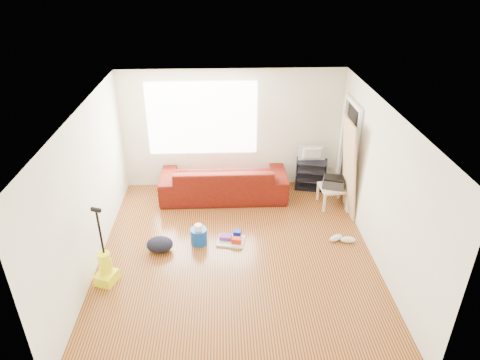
{
  "coord_description": "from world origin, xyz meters",
  "views": [
    {
      "loc": [
        -0.18,
        -5.71,
        4.47
      ],
      "look_at": [
        0.08,
        0.6,
        1.09
      ],
      "focal_mm": 32.0,
      "sensor_mm": 36.0,
      "label": 1
    }
  ],
  "objects_px": {
    "bucket": "(199,243)",
    "vacuum": "(106,269)",
    "tv_stand": "(311,174)",
    "cleaning_tray": "(232,239)",
    "backpack": "(160,250)",
    "side_table": "(333,190)",
    "sofa": "(224,196)"
  },
  "relations": [
    {
      "from": "tv_stand",
      "to": "bucket",
      "type": "distance_m",
      "value": 2.97
    },
    {
      "from": "sofa",
      "to": "side_table",
      "type": "height_order",
      "value": "side_table"
    },
    {
      "from": "bucket",
      "to": "backpack",
      "type": "distance_m",
      "value": 0.68
    },
    {
      "from": "tv_stand",
      "to": "cleaning_tray",
      "type": "distance_m",
      "value": 2.54
    },
    {
      "from": "side_table",
      "to": "vacuum",
      "type": "xyz_separation_m",
      "value": [
        -3.95,
        -2.09,
        -0.1
      ]
    },
    {
      "from": "side_table",
      "to": "backpack",
      "type": "distance_m",
      "value": 3.53
    },
    {
      "from": "side_table",
      "to": "cleaning_tray",
      "type": "distance_m",
      "value": 2.34
    },
    {
      "from": "bucket",
      "to": "vacuum",
      "type": "bearing_deg",
      "value": -146.15
    },
    {
      "from": "sofa",
      "to": "tv_stand",
      "type": "height_order",
      "value": "tv_stand"
    },
    {
      "from": "sofa",
      "to": "backpack",
      "type": "height_order",
      "value": "sofa"
    },
    {
      "from": "backpack",
      "to": "sofa",
      "type": "bearing_deg",
      "value": 60.91
    },
    {
      "from": "cleaning_tray",
      "to": "sofa",
      "type": "bearing_deg",
      "value": 94.35
    },
    {
      "from": "tv_stand",
      "to": "cleaning_tray",
      "type": "relative_size",
      "value": 1.34
    },
    {
      "from": "side_table",
      "to": "backpack",
      "type": "height_order",
      "value": "side_table"
    },
    {
      "from": "backpack",
      "to": "side_table",
      "type": "bearing_deg",
      "value": 25.24
    },
    {
      "from": "bucket",
      "to": "vacuum",
      "type": "xyz_separation_m",
      "value": [
        -1.36,
        -0.91,
        0.24
      ]
    },
    {
      "from": "bucket",
      "to": "side_table",
      "type": "bearing_deg",
      "value": 24.37
    },
    {
      "from": "bucket",
      "to": "backpack",
      "type": "bearing_deg",
      "value": -164.05
    },
    {
      "from": "tv_stand",
      "to": "bucket",
      "type": "height_order",
      "value": "tv_stand"
    },
    {
      "from": "vacuum",
      "to": "backpack",
      "type": "bearing_deg",
      "value": 65.7
    },
    {
      "from": "side_table",
      "to": "bucket",
      "type": "height_order",
      "value": "side_table"
    },
    {
      "from": "tv_stand",
      "to": "bucket",
      "type": "xyz_separation_m",
      "value": [
        -2.29,
        -1.87,
        -0.33
      ]
    },
    {
      "from": "side_table",
      "to": "bucket",
      "type": "xyz_separation_m",
      "value": [
        -2.59,
        -1.17,
        -0.34
      ]
    },
    {
      "from": "side_table",
      "to": "bucket",
      "type": "relative_size",
      "value": 1.85
    },
    {
      "from": "backpack",
      "to": "vacuum",
      "type": "relative_size",
      "value": 0.35
    },
    {
      "from": "backpack",
      "to": "vacuum",
      "type": "distance_m",
      "value": 1.05
    },
    {
      "from": "cleaning_tray",
      "to": "bucket",
      "type": "bearing_deg",
      "value": -178.22
    },
    {
      "from": "cleaning_tray",
      "to": "vacuum",
      "type": "height_order",
      "value": "vacuum"
    },
    {
      "from": "bucket",
      "to": "cleaning_tray",
      "type": "distance_m",
      "value": 0.57
    },
    {
      "from": "tv_stand",
      "to": "vacuum",
      "type": "distance_m",
      "value": 4.59
    },
    {
      "from": "tv_stand",
      "to": "vacuum",
      "type": "bearing_deg",
      "value": -130.12
    },
    {
      "from": "tv_stand",
      "to": "backpack",
      "type": "relative_size",
      "value": 1.56
    }
  ]
}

